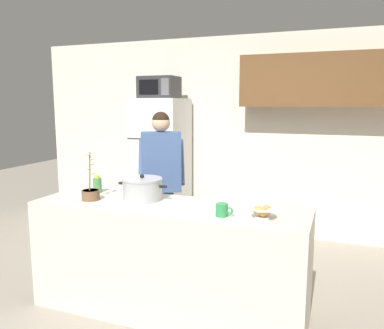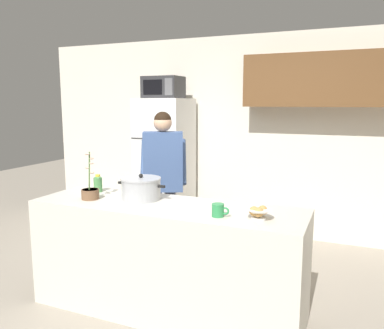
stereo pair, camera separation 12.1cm
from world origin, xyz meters
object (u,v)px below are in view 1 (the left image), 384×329
(refrigerator, at_px, (161,166))
(potted_orchid, at_px, (91,192))
(bread_bowl, at_px, (263,212))
(bottle_near_edge, at_px, (97,184))
(microwave, at_px, (159,87))
(coffee_mug, at_px, (222,210))
(person_near_pot, at_px, (162,170))
(cooking_pot, at_px, (142,189))

(refrigerator, xyz_separation_m, potted_orchid, (0.27, -1.93, 0.09))
(bread_bowl, relative_size, bottle_near_edge, 1.16)
(refrigerator, height_order, microwave, microwave)
(microwave, distance_m, potted_orchid, 2.15)
(refrigerator, xyz_separation_m, microwave, (0.00, -0.02, 1.04))
(bread_bowl, bearing_deg, coffee_mug, -173.31)
(coffee_mug, xyz_separation_m, potted_orchid, (-1.18, 0.06, 0.02))
(person_near_pot, distance_m, potted_orchid, 1.02)
(bread_bowl, bearing_deg, cooking_pot, 169.74)
(microwave, distance_m, bottle_near_edge, 1.91)
(microwave, xyz_separation_m, person_near_pot, (0.45, -0.90, -0.91))
(refrigerator, height_order, person_near_pot, refrigerator)
(microwave, bearing_deg, bottle_near_edge, -84.53)
(cooking_pot, distance_m, bottle_near_edge, 0.52)
(microwave, distance_m, person_near_pot, 1.36)
(refrigerator, xyz_separation_m, cooking_pot, (0.67, -1.77, 0.12))
(bread_bowl, distance_m, potted_orchid, 1.47)
(cooking_pot, bearing_deg, microwave, 111.08)
(person_near_pot, height_order, potted_orchid, person_near_pot)
(person_near_pot, distance_m, coffee_mug, 1.46)
(bread_bowl, bearing_deg, microwave, 131.87)
(coffee_mug, bearing_deg, cooking_pot, 163.75)
(person_near_pot, xyz_separation_m, coffee_mug, (1.00, -1.07, -0.06))
(bread_bowl, bearing_deg, person_near_pot, 141.17)
(coffee_mug, distance_m, bottle_near_edge, 1.33)
(refrigerator, bearing_deg, cooking_pot, -69.16)
(coffee_mug, distance_m, bread_bowl, 0.29)
(microwave, height_order, cooking_pot, microwave)
(cooking_pot, distance_m, coffee_mug, 0.81)
(person_near_pot, relative_size, potted_orchid, 4.03)
(cooking_pot, height_order, coffee_mug, cooking_pot)
(bottle_near_edge, relative_size, potted_orchid, 0.40)
(bread_bowl, bearing_deg, bottle_near_edge, 169.90)
(microwave, height_order, coffee_mug, microwave)
(refrigerator, bearing_deg, bread_bowl, -48.45)
(potted_orchid, bearing_deg, coffee_mug, -2.93)
(bread_bowl, height_order, bottle_near_edge, bottle_near_edge)
(refrigerator, distance_m, cooking_pot, 1.89)
(microwave, bearing_deg, bread_bowl, -48.13)
(bottle_near_edge, bearing_deg, bread_bowl, -10.10)
(cooking_pot, height_order, potted_orchid, potted_orchid)
(refrigerator, relative_size, potted_orchid, 4.39)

